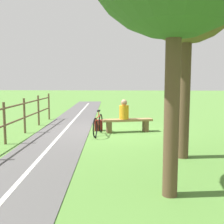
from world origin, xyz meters
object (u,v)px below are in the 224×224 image
Objects in this scene: bicycle at (98,125)px; backpack at (98,125)px; person_seated at (124,111)px; bench at (127,123)px.

backpack is (0.06, -0.74, -0.15)m from bicycle.
person_seated is 1.17m from backpack.
bicycle is 4.12× the size of backpack.
person_seated is at bearing -0.00° from bench.
person_seated is at bearing 123.87° from bicycle.
backpack is (0.98, -0.24, -0.60)m from person_seated.
person_seated is 1.73× the size of backpack.
bench is at bearing 122.09° from bicycle.
bench is 1.13m from backpack.
bench is 1.09× the size of bicycle.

